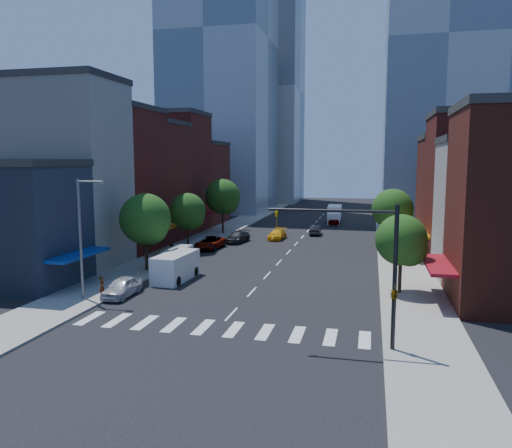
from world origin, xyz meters
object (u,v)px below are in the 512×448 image
(pedestrian_far, at_px, (172,253))
(parked_car_rear, at_px, (237,237))
(cargo_van_near, at_px, (175,267))
(taxi, at_px, (277,234))
(cargo_van_far, at_px, (177,257))
(box_truck, at_px, (334,215))
(pedestrian_near, at_px, (102,287))
(parked_car_front, at_px, (122,287))
(parked_car_third, at_px, (210,243))
(traffic_car_oncoming, at_px, (315,230))
(parked_car_second, at_px, (179,268))
(traffic_car_far, at_px, (334,220))

(pedestrian_far, bearing_deg, parked_car_rear, -169.50)
(cargo_van_near, xyz_separation_m, taxi, (4.50, 24.77, -0.53))
(cargo_van_far, bearing_deg, pedestrian_far, 134.09)
(cargo_van_near, xyz_separation_m, box_truck, (10.68, 43.92, 0.20))
(cargo_van_far, distance_m, pedestrian_far, 1.40)
(box_truck, xyz_separation_m, pedestrian_far, (-13.67, -37.50, -0.28))
(box_truck, bearing_deg, taxi, -109.81)
(parked_car_rear, distance_m, taxi, 5.89)
(pedestrian_near, bearing_deg, pedestrian_far, -12.49)
(parked_car_front, relative_size, pedestrian_near, 2.63)
(parked_car_third, distance_m, pedestrian_near, 22.73)
(cargo_van_near, height_order, traffic_car_oncoming, cargo_van_near)
(parked_car_second, xyz_separation_m, traffic_car_far, (11.00, 40.44, 0.03))
(cargo_van_far, relative_size, traffic_car_oncoming, 1.11)
(cargo_van_far, relative_size, pedestrian_far, 2.32)
(taxi, distance_m, pedestrian_near, 32.67)
(parked_car_front, height_order, taxi, parked_car_front)
(box_truck, bearing_deg, cargo_van_near, -105.59)
(parked_car_rear, bearing_deg, traffic_car_oncoming, 52.82)
(cargo_van_near, bearing_deg, cargo_van_far, 112.58)
(cargo_van_near, distance_m, pedestrian_far, 7.08)
(box_truck, bearing_deg, parked_car_front, -106.20)
(traffic_car_oncoming, relative_size, traffic_car_far, 0.87)
(parked_car_rear, bearing_deg, pedestrian_far, -93.68)
(taxi, bearing_deg, parked_car_front, -99.13)
(traffic_car_far, distance_m, box_truck, 2.05)
(traffic_car_oncoming, distance_m, pedestrian_near, 38.91)
(parked_car_third, distance_m, traffic_car_oncoming, 18.02)
(parked_car_second, bearing_deg, traffic_car_oncoming, 72.62)
(parked_car_rear, bearing_deg, parked_car_second, -82.68)
(traffic_car_oncoming, xyz_separation_m, pedestrian_near, (-12.00, -37.01, 0.32))
(pedestrian_far, bearing_deg, parked_car_front, 26.72)
(traffic_car_oncoming, height_order, pedestrian_far, pedestrian_far)
(traffic_car_far, height_order, pedestrian_near, pedestrian_near)
(traffic_car_far, bearing_deg, cargo_van_near, 74.18)
(parked_car_second, xyz_separation_m, parked_car_third, (-1.75, 14.16, -0.02))
(cargo_van_near, bearing_deg, pedestrian_far, 117.56)
(traffic_car_far, bearing_deg, pedestrian_near, 72.89)
(cargo_van_far, bearing_deg, pedestrian_near, -96.83)
(traffic_car_far, xyz_separation_m, box_truck, (-0.13, 1.96, 0.60))
(parked_car_second, relative_size, pedestrian_far, 2.40)
(parked_car_front, relative_size, box_truck, 0.59)
(parked_car_second, distance_m, pedestrian_near, 8.99)
(parked_car_second, distance_m, taxi, 23.73)
(box_truck, bearing_deg, parked_car_rear, -116.91)
(cargo_van_near, bearing_deg, traffic_car_oncoming, 75.82)
(parked_car_third, xyz_separation_m, cargo_van_near, (1.95, -15.67, 0.46))
(parked_car_front, xyz_separation_m, pedestrian_far, (-1.00, 12.29, 0.37))
(pedestrian_far, bearing_deg, parked_car_second, 51.71)
(cargo_van_far, distance_m, traffic_car_oncoming, 26.88)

